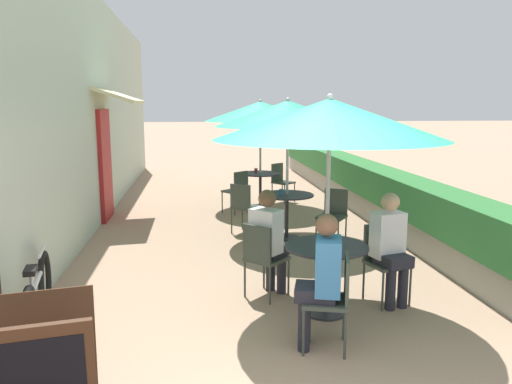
{
  "coord_description": "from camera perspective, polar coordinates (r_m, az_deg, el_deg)",
  "views": [
    {
      "loc": [
        -0.65,
        -3.34,
        2.19
      ],
      "look_at": [
        0.15,
        3.37,
        1.0
      ],
      "focal_mm": 35.0,
      "sensor_mm": 36.0,
      "label": 1
    }
  ],
  "objects": [
    {
      "name": "bicycle_leaning",
      "position": [
        5.34,
        -23.65,
        -11.09
      ],
      "size": [
        0.35,
        1.72,
        0.75
      ],
      "rotation": [
        0.0,
        0.0,
        0.17
      ],
      "color": "black",
      "rests_on": "ground_plane"
    },
    {
      "name": "patio_table_near",
      "position": [
        5.31,
        8.01,
        -7.9
      ],
      "size": [
        0.87,
        0.87,
        0.74
      ],
      "color": "#28282D",
      "rests_on": "ground_plane"
    },
    {
      "name": "cafe_chair_far_left",
      "position": [
        11.3,
        2.85,
        1.47
      ],
      "size": [
        0.56,
        0.56,
        0.87
      ],
      "rotation": [
        0.0,
        0.0,
        3.85
      ],
      "color": "#384238",
      "rests_on": "ground_plane"
    },
    {
      "name": "patio_umbrella_far",
      "position": [
        10.54,
        0.51,
        9.21
      ],
      "size": [
        2.35,
        2.35,
        2.3
      ],
      "color": "#B7B7BC",
      "rests_on": "ground_plane"
    },
    {
      "name": "cafe_chair_mid_right",
      "position": [
        7.97,
        8.83,
        -2.25
      ],
      "size": [
        0.56,
        0.56,
        0.87
      ],
      "rotation": [
        0.0,
        0.0,
        8.8
      ],
      "color": "#384238",
      "rests_on": "ground_plane"
    },
    {
      "name": "cafe_chair_far_right",
      "position": [
        10.06,
        -2.16,
        0.42
      ],
      "size": [
        0.56,
        0.56,
        0.87
      ],
      "rotation": [
        0.0,
        0.0,
        6.99
      ],
      "color": "#384238",
      "rests_on": "ground_plane"
    },
    {
      "name": "cafe_facade_wall",
      "position": [
        10.47,
        -17.42,
        9.0
      ],
      "size": [
        0.98,
        14.19,
        4.2
      ],
      "color": "#B2C1AD",
      "rests_on": "ground_plane"
    },
    {
      "name": "patio_umbrella_near",
      "position": [
        5.06,
        8.42,
        8.23
      ],
      "size": [
        2.35,
        2.35,
        2.3
      ],
      "color": "#B7B7BC",
      "rests_on": "ground_plane"
    },
    {
      "name": "cafe_chair_near_left",
      "position": [
        4.6,
        8.88,
        -11.5
      ],
      "size": [
        0.49,
        0.49,
        0.87
      ],
      "rotation": [
        0.0,
        0.0,
        7.59
      ],
      "color": "#384238",
      "rests_on": "ground_plane"
    },
    {
      "name": "patio_umbrella_mid",
      "position": [
        8.02,
        3.66,
        8.94
      ],
      "size": [
        2.35,
        2.35,
        2.3
      ],
      "color": "#B7B7BC",
      "rests_on": "ground_plane"
    },
    {
      "name": "patio_table_mid",
      "position": [
        8.18,
        3.55,
        -1.46
      ],
      "size": [
        0.87,
        0.87,
        0.74
      ],
      "color": "#28282D",
      "rests_on": "ground_plane"
    },
    {
      "name": "coffee_cup_mid",
      "position": [
        8.11,
        2.91,
        0.03
      ],
      "size": [
        0.07,
        0.07,
        0.09
      ],
      "color": "teal",
      "rests_on": "patio_table_mid"
    },
    {
      "name": "patio_table_far",
      "position": [
        10.66,
        0.49,
        1.25
      ],
      "size": [
        0.87,
        0.87,
        0.74
      ],
      "color": "#28282D",
      "rests_on": "ground_plane"
    },
    {
      "name": "cafe_chair_near_right",
      "position": [
        5.79,
        14.37,
        -7.12
      ],
      "size": [
        0.49,
        0.49,
        0.87
      ],
      "rotation": [
        0.0,
        0.0,
        9.68
      ],
      "color": "#384238",
      "rests_on": "ground_plane"
    },
    {
      "name": "cafe_chair_near_back",
      "position": [
        5.68,
        0.78,
        -7.15
      ],
      "size": [
        0.57,
        0.57,
        0.87
      ],
      "rotation": [
        0.0,
        0.0,
        11.78
      ],
      "color": "#384238",
      "rests_on": "ground_plane"
    },
    {
      "name": "seated_patron_near_back",
      "position": [
        5.72,
        1.47,
        -5.26
      ],
      "size": [
        0.51,
        0.51,
        1.25
      ],
      "rotation": [
        0.0,
        0.0,
        11.78
      ],
      "color": "#23232D",
      "rests_on": "ground_plane"
    },
    {
      "name": "seated_patron_near_left",
      "position": [
        4.54,
        7.51,
        -9.46
      ],
      "size": [
        0.47,
        0.41,
        1.25
      ],
      "rotation": [
        0.0,
        0.0,
        7.59
      ],
      "color": "#23232D",
      "rests_on": "ground_plane"
    },
    {
      "name": "cafe_chair_mid_left",
      "position": [
        8.48,
        -1.42,
        -1.39
      ],
      "size": [
        0.56,
        0.56,
        0.87
      ],
      "rotation": [
        0.0,
        0.0,
        5.66
      ],
      "color": "#384238",
      "rests_on": "ground_plane"
    },
    {
      "name": "menu_board",
      "position": [
        3.75,
        -22.71,
        -18.43
      ],
      "size": [
        0.72,
        0.73,
        0.92
      ],
      "rotation": [
        0.0,
        0.0,
        0.19
      ],
      "color": "#422819",
      "rests_on": "ground_plane"
    },
    {
      "name": "seated_patron_near_right",
      "position": [
        5.66,
        15.11,
        -5.77
      ],
      "size": [
        0.41,
        0.47,
        1.25
      ],
      "rotation": [
        0.0,
        0.0,
        9.68
      ],
      "color": "#23232D",
      "rests_on": "ground_plane"
    },
    {
      "name": "coffee_cup_far",
      "position": [
        10.74,
        -0.01,
        2.5
      ],
      "size": [
        0.07,
        0.07,
        0.09
      ],
      "color": "#B73D3D",
      "rests_on": "patio_table_far"
    },
    {
      "name": "planter_hedge",
      "position": [
        11.01,
        11.28,
        1.17
      ],
      "size": [
        0.6,
        13.19,
        1.01
      ],
      "color": "gray",
      "rests_on": "ground_plane"
    }
  ]
}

